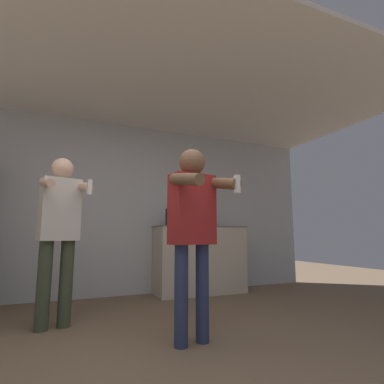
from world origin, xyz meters
TOP-DOWN VIEW (x-y plane):
  - wall_back at (0.00, 2.76)m, footprint 7.00×0.06m
  - ceiling_slab at (0.00, 1.37)m, footprint 7.00×3.25m
  - counter at (1.43, 2.47)m, footprint 1.39×0.55m
  - bottle_brown_liquor at (1.59, 2.47)m, footprint 0.07×0.07m
  - bottle_tall_gin at (1.12, 2.47)m, footprint 0.08×0.08m
  - bottle_short_whiskey at (0.91, 2.47)m, footprint 0.07×0.07m
  - bottle_red_label at (1.29, 2.47)m, footprint 0.09×0.09m
  - person_woman_foreground at (0.48, 0.54)m, footprint 0.50×0.55m
  - person_man_side at (-0.55, 1.43)m, footprint 0.49×0.51m

SIDE VIEW (x-z plane):
  - counter at x=1.43m, z-range 0.00..1.00m
  - person_man_side at x=-0.55m, z-range 0.14..1.76m
  - person_woman_foreground at x=0.48m, z-range 0.19..1.79m
  - bottle_tall_gin at x=1.12m, z-range 0.96..1.23m
  - bottle_red_label at x=1.29m, z-range 0.97..1.25m
  - bottle_brown_liquor at x=1.59m, z-range 0.97..1.31m
  - bottle_short_whiskey at x=0.91m, z-range 0.96..1.32m
  - wall_back at x=0.00m, z-range 0.00..2.55m
  - ceiling_slab at x=0.00m, z-range 2.55..2.60m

